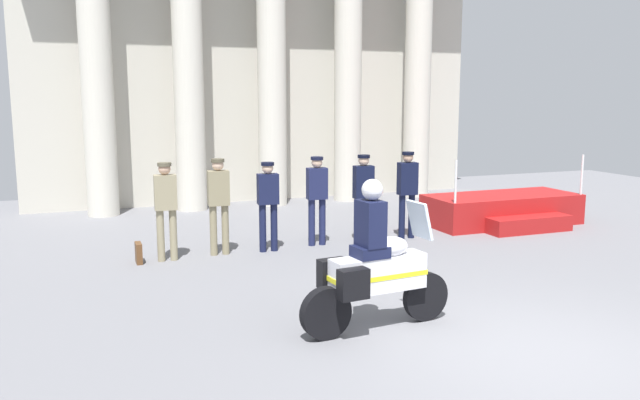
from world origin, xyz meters
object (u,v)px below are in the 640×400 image
Objects in this scene: officer_in_row_1 at (219,198)px; briefcase_on_ground at (139,253)px; officer_in_row_5 at (407,188)px; officer_in_row_4 at (363,191)px; reviewing_stand at (504,210)px; officer_in_row_3 at (317,193)px; motorcycle_with_rider at (373,268)px; officer_in_row_0 at (166,203)px; officer_in_row_2 at (268,199)px.

briefcase_on_ground is (-1.45, -0.09, -0.86)m from officer_in_row_1.
officer_in_row_1 is at bearing 3.40° from officer_in_row_5.
briefcase_on_ground is at bearing 4.39° from officer_in_row_4.
officer_in_row_3 reaches higher than reviewing_stand.
motorcycle_with_rider is at bearing -61.64° from briefcase_on_ground.
officer_in_row_0 is 1.86m from officer_in_row_2.
briefcase_on_ground is at bearing -176.15° from reviewing_stand.
officer_in_row_5 is at bearing -176.60° from officer_in_row_1.
reviewing_stand is 4.72m from officer_in_row_3.
reviewing_stand is at bearing 3.85° from briefcase_on_ground.
reviewing_stand is 1.96× the size of officer_in_row_5.
motorcycle_with_rider is 5.81× the size of briefcase_on_ground.
officer_in_row_3 is 4.80× the size of briefcase_on_ground.
officer_in_row_2 is at bearing -174.80° from reviewing_stand.
officer_in_row_2 is 1.03m from officer_in_row_3.
officer_in_row_4 is 0.99× the size of officer_in_row_5.
motorcycle_with_rider is (-1.94, -4.47, -0.23)m from officer_in_row_4.
officer_in_row_0 is 4.83× the size of briefcase_on_ground.
officer_in_row_5 is 0.84× the size of motorcycle_with_rider.
officer_in_row_1 is 1.93m from officer_in_row_3.
officer_in_row_3 is 1.92m from officer_in_row_5.
officer_in_row_4 reaches higher than briefcase_on_ground.
officer_in_row_5 is (0.99, 0.02, 0.02)m from officer_in_row_4.
officer_in_row_3 is 3.49m from briefcase_on_ground.
briefcase_on_ground is at bearing 112.83° from motorcycle_with_rider.
reviewing_stand is 1.96× the size of officer_in_row_1.
officer_in_row_2 is 1.96m from officer_in_row_4.
briefcase_on_ground is (-2.38, 4.41, -0.61)m from motorcycle_with_rider.
motorcycle_with_rider reaches higher than officer_in_row_1.
officer_in_row_3 is 0.83× the size of motorcycle_with_rider.
motorcycle_with_rider reaches higher than officer_in_row_0.
officer_in_row_2 is (1.86, 0.03, -0.04)m from officer_in_row_0.
officer_in_row_2 is (0.91, -0.07, -0.05)m from officer_in_row_1.
officer_in_row_2 is at bearing 11.52° from officer_in_row_3.
officer_in_row_5 reaches higher than officer_in_row_4.
briefcase_on_ground is at bearing 2.81° from officer_in_row_0.
officer_in_row_1 is at bearing 2.91° from officer_in_row_4.
officer_in_row_5 reaches higher than briefcase_on_ground.
officer_in_row_2 is at bearing 84.74° from motorcycle_with_rider.
officer_in_row_3 is at bearing 2.83° from briefcase_on_ground.
motorcycle_with_rider reaches higher than officer_in_row_2.
officer_in_row_0 is 2.89m from officer_in_row_3.
officer_in_row_1 reaches higher than officer_in_row_2.
officer_in_row_0 is 1.00× the size of officer_in_row_4.
reviewing_stand is 6.64m from officer_in_row_1.
officer_in_row_1 is (0.95, 0.10, 0.01)m from officer_in_row_0.
officer_in_row_5 is 5.37m from briefcase_on_ground.
briefcase_on_ground is (-0.49, 0.01, -0.85)m from officer_in_row_0.
reviewing_stand is 5.74m from officer_in_row_2.
officer_in_row_3 reaches higher than briefcase_on_ground.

